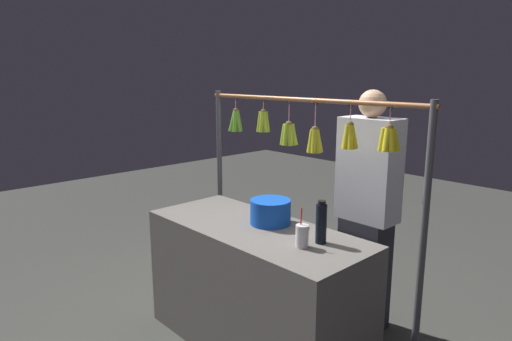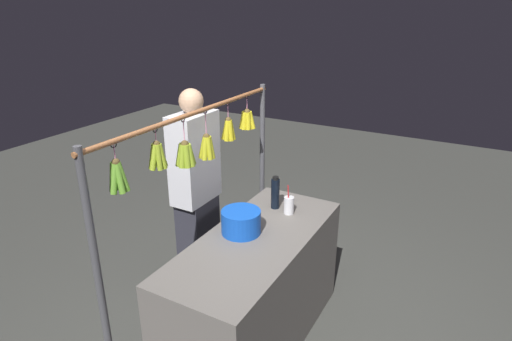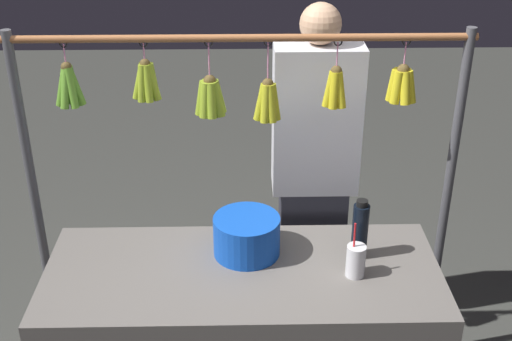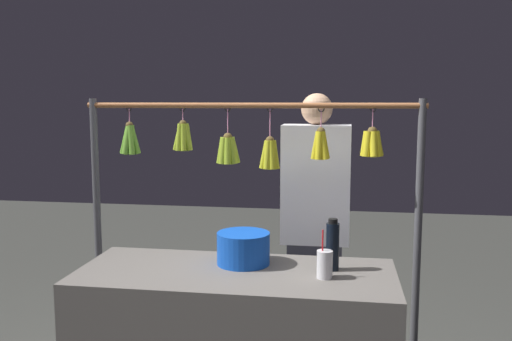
{
  "view_description": "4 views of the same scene",
  "coord_description": "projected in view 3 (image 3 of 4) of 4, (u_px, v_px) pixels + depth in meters",
  "views": [
    {
      "loc": [
        -2.11,
        1.98,
        1.9
      ],
      "look_at": [
        -0.01,
        0.0,
        1.28
      ],
      "focal_mm": 31.62,
      "sensor_mm": 36.0,
      "label": 1
    },
    {
      "loc": [
        2.27,
        1.27,
        2.42
      ],
      "look_at": [
        -0.01,
        0.0,
        1.39
      ],
      "focal_mm": 30.16,
      "sensor_mm": 36.0,
      "label": 2
    },
    {
      "loc": [
        -0.01,
        2.23,
        2.48
      ],
      "look_at": [
        -0.05,
        0.0,
        1.34
      ],
      "focal_mm": 46.69,
      "sensor_mm": 36.0,
      "label": 3
    },
    {
      "loc": [
        -0.52,
        2.65,
        1.75
      ],
      "look_at": [
        -0.11,
        0.0,
        1.4
      ],
      "focal_mm": 38.37,
      "sensor_mm": 36.0,
      "label": 4
    }
  ],
  "objects": [
    {
      "name": "display_rack",
      "position": [
        243.0,
        133.0,
        2.94
      ],
      "size": [
        1.97,
        0.14,
        1.76
      ],
      "color": "#4C4C51",
      "rests_on": "ground"
    },
    {
      "name": "blue_bucket",
      "position": [
        247.0,
        236.0,
        2.78
      ],
      "size": [
        0.28,
        0.28,
        0.17
      ],
      "primitive_type": "cylinder",
      "color": "blue",
      "rests_on": "market_counter"
    },
    {
      "name": "vendor_person",
      "position": [
        314.0,
        180.0,
        3.41
      ],
      "size": [
        0.43,
        0.23,
        1.79
      ],
      "color": "#2D2D38",
      "rests_on": "ground"
    },
    {
      "name": "water_bottle",
      "position": [
        360.0,
        230.0,
        2.74
      ],
      "size": [
        0.07,
        0.07,
        0.27
      ],
      "color": "black",
      "rests_on": "market_counter"
    },
    {
      "name": "drink_cup",
      "position": [
        356.0,
        261.0,
        2.65
      ],
      "size": [
        0.08,
        0.08,
        0.24
      ],
      "color": "silver",
      "rests_on": "market_counter"
    }
  ]
}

